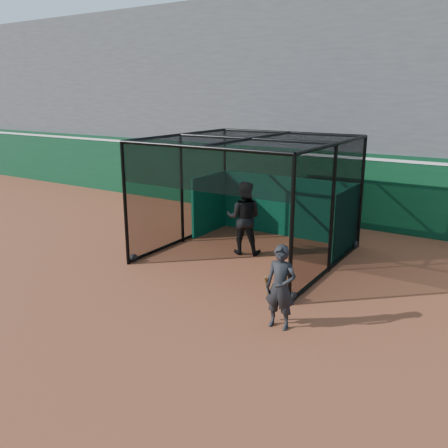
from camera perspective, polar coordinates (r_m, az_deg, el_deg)
The scene contains 6 objects.
ground at distance 10.63m, azimuth -9.42°, elevation -9.14°, with size 120.00×120.00×0.00m, color brown.
outfield_wall at distance 17.22m, azimuth 9.58°, elevation 4.86°, with size 50.00×0.50×2.50m.
grandstand at distance 20.47m, azimuth 14.32°, elevation 15.24°, with size 50.00×7.85×8.95m.
batting_cage at distance 12.95m, azimuth 3.16°, elevation 3.05°, with size 4.76×4.86×3.23m.
batter at distance 13.24m, azimuth 2.40°, elevation 0.74°, with size 1.00×0.78×2.06m, color black.
on_deck_player at distance 9.14m, azimuth 6.80°, elevation -7.59°, with size 0.64×0.45×1.66m.
Camera 1 is at (6.57, -7.11, 4.38)m, focal length 38.00 mm.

